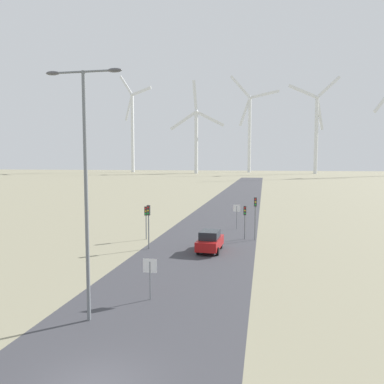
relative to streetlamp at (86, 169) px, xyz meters
name	(u,v)px	position (x,y,z in m)	size (l,w,h in m)	color
road_surface	(228,210)	(2.73, 42.68, -7.44)	(10.00, 240.00, 0.01)	#38383D
streetlamp	(86,169)	(0.00, 0.00, 0.00)	(3.83, 0.32, 12.11)	slate
stop_sign_near	(150,271)	(2.14, 3.23, -5.79)	(0.81, 0.07, 2.37)	slate
stop_sign_far	(237,212)	(5.33, 26.41, -5.47)	(0.81, 0.07, 2.82)	slate
traffic_light_post_near_left	(149,217)	(-1.66, 14.98, -4.55)	(0.28, 0.34, 3.94)	slate
traffic_light_post_near_right	(255,209)	(7.57, 20.67, -4.32)	(0.28, 0.34, 4.27)	slate
traffic_light_post_mid_left	(146,215)	(-3.16, 18.90, -5.00)	(0.28, 0.34, 3.32)	slate
traffic_light_post_mid_right	(245,215)	(6.55, 20.86, -4.97)	(0.28, 0.34, 3.36)	slate
car_approaching	(210,241)	(3.84, 15.15, -6.53)	(1.99, 4.18, 1.83)	maroon
wind_turbine_far_left	(132,126)	(-83.22, 236.31, 24.98)	(27.79, 14.14, 68.87)	silver
wind_turbine_left	(196,135)	(-34.12, 217.18, 17.07)	(33.24, 9.97, 58.12)	silver
wind_turbine_center	(250,127)	(-2.13, 248.62, 23.96)	(33.84, 2.60, 67.21)	silver
wind_turbine_right	(316,127)	(39.42, 225.80, 21.37)	(32.16, 14.09, 60.45)	silver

